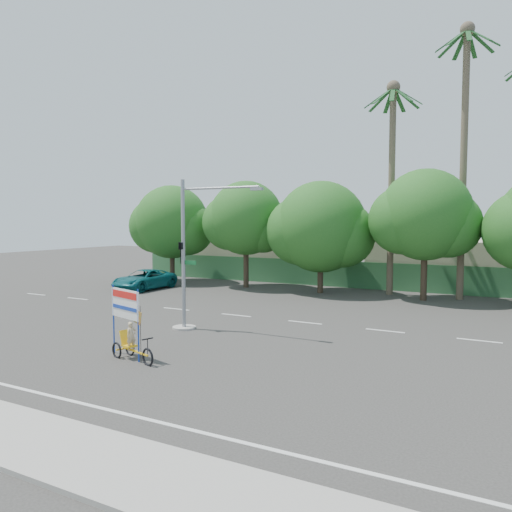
% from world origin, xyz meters
% --- Properties ---
extents(ground, '(120.00, 120.00, 0.00)m').
position_xyz_m(ground, '(0.00, 0.00, 0.00)').
color(ground, '#33302D').
rests_on(ground, ground).
extents(fence, '(38.00, 0.08, 2.00)m').
position_xyz_m(fence, '(0.00, 21.50, 1.00)').
color(fence, '#336B3D').
rests_on(fence, ground).
extents(building_left, '(12.00, 8.00, 4.00)m').
position_xyz_m(building_left, '(-10.00, 26.00, 2.00)').
color(building_left, beige).
rests_on(building_left, ground).
extents(building_right, '(14.00, 8.00, 3.60)m').
position_xyz_m(building_right, '(8.00, 26.00, 1.80)').
color(building_right, beige).
rests_on(building_right, ground).
extents(tree_far_left, '(7.14, 6.00, 7.96)m').
position_xyz_m(tree_far_left, '(-14.05, 18.00, 4.76)').
color(tree_far_left, '#473828').
rests_on(tree_far_left, ground).
extents(tree_left, '(6.66, 5.60, 8.07)m').
position_xyz_m(tree_left, '(-7.05, 18.00, 5.06)').
color(tree_left, '#473828').
rests_on(tree_left, ground).
extents(tree_center, '(7.62, 6.40, 7.85)m').
position_xyz_m(tree_center, '(-1.05, 18.00, 4.47)').
color(tree_center, '#473828').
rests_on(tree_center, ground).
extents(tree_right, '(6.90, 5.80, 8.36)m').
position_xyz_m(tree_right, '(5.95, 18.00, 5.24)').
color(tree_right, '#473828').
rests_on(tree_right, ground).
extents(palm_tall, '(3.73, 3.79, 17.45)m').
position_xyz_m(palm_tall, '(8.00, 19.50, 10.46)').
color(palm_tall, '#70604C').
rests_on(palm_tall, ground).
extents(palm_short, '(3.73, 3.79, 14.45)m').
position_xyz_m(palm_short, '(3.50, 19.50, 8.86)').
color(palm_short, '#70604C').
rests_on(palm_short, ground).
extents(traffic_signal, '(4.72, 1.10, 7.00)m').
position_xyz_m(traffic_signal, '(-2.20, 3.98, 2.92)').
color(traffic_signal, gray).
rests_on(traffic_signal, ground).
extents(trike_billboard, '(2.64, 1.10, 2.70)m').
position_xyz_m(trike_billboard, '(-1.21, -1.11, 1.08)').
color(trike_billboard, black).
rests_on(trike_billboard, ground).
extents(pickup_truck, '(2.58, 5.32, 1.46)m').
position_xyz_m(pickup_truck, '(-13.07, 13.45, 0.73)').
color(pickup_truck, '#0E5D62').
rests_on(pickup_truck, ground).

